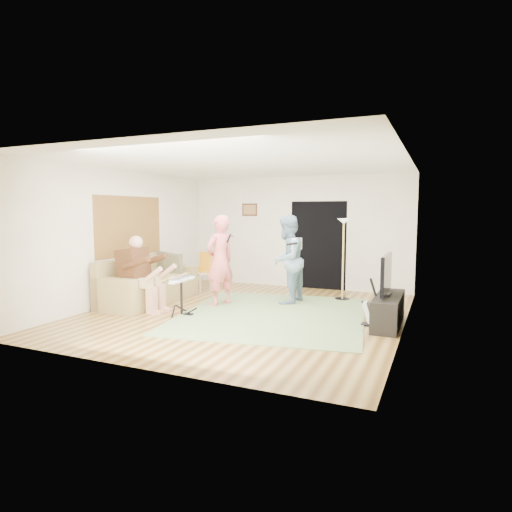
% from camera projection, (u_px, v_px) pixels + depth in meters
% --- Properties ---
extents(floor, '(6.00, 6.00, 0.00)m').
position_uv_depth(floor, '(245.00, 313.00, 7.82)').
color(floor, brown).
rests_on(floor, ground).
extents(walls, '(5.50, 6.00, 2.70)m').
position_uv_depth(walls, '(245.00, 240.00, 7.68)').
color(walls, silver).
rests_on(walls, floor).
extents(ceiling, '(6.00, 6.00, 0.00)m').
position_uv_depth(ceiling, '(244.00, 164.00, 7.54)').
color(ceiling, white).
rests_on(ceiling, walls).
extents(window_blinds, '(0.00, 2.05, 2.05)m').
position_uv_depth(window_blinds, '(130.00, 226.00, 8.93)').
color(window_blinds, olive).
rests_on(window_blinds, walls).
extents(doorway, '(2.10, 0.00, 2.10)m').
position_uv_depth(doorway, '(318.00, 245.00, 10.23)').
color(doorway, black).
rests_on(doorway, walls).
extents(picture_frame, '(0.42, 0.03, 0.32)m').
position_uv_depth(picture_frame, '(250.00, 210.00, 10.85)').
color(picture_frame, '#3F2314').
rests_on(picture_frame, walls).
extents(area_rug, '(3.73, 4.07, 0.02)m').
position_uv_depth(area_rug, '(272.00, 314.00, 7.72)').
color(area_rug, '#68824F').
rests_on(area_rug, floor).
extents(sofa, '(0.93, 2.26, 0.91)m').
position_uv_depth(sofa, '(146.00, 287.00, 8.79)').
color(sofa, '#9A844D').
rests_on(sofa, floor).
extents(drummer, '(0.92, 0.51, 1.41)m').
position_uv_depth(drummer, '(142.00, 282.00, 8.00)').
color(drummer, '#482814').
rests_on(drummer, sofa).
extents(drum_kit, '(0.38, 0.68, 0.69)m').
position_uv_depth(drum_kit, '(181.00, 298.00, 7.68)').
color(drum_kit, black).
rests_on(drum_kit, floor).
extents(singer, '(0.64, 0.77, 1.79)m').
position_uv_depth(singer, '(220.00, 260.00, 8.44)').
color(singer, '#D85E5E').
rests_on(singer, floor).
extents(microphone, '(0.06, 0.06, 0.24)m').
position_uv_depth(microphone, '(229.00, 238.00, 8.32)').
color(microphone, black).
rests_on(microphone, singer).
extents(guitarist, '(0.76, 0.93, 1.78)m').
position_uv_depth(guitarist, '(287.00, 260.00, 8.61)').
color(guitarist, '#6D8AA0').
rests_on(guitarist, floor).
extents(guitar_held, '(0.17, 0.61, 0.26)m').
position_uv_depth(guitar_held, '(297.00, 244.00, 8.50)').
color(guitar_held, white).
rests_on(guitar_held, guitarist).
extents(guitar_spare, '(0.28, 0.25, 0.79)m').
position_uv_depth(guitar_spare, '(369.00, 312.00, 6.98)').
color(guitar_spare, black).
rests_on(guitar_spare, floor).
extents(torchiere_lamp, '(0.31, 0.31, 1.71)m').
position_uv_depth(torchiere_lamp, '(343.00, 244.00, 8.92)').
color(torchiere_lamp, black).
rests_on(torchiere_lamp, floor).
extents(dining_chair, '(0.48, 0.50, 0.91)m').
position_uv_depth(dining_chair, '(201.00, 277.00, 10.00)').
color(dining_chair, tan).
rests_on(dining_chair, floor).
extents(tv_cabinet, '(0.40, 1.40, 0.50)m').
position_uv_depth(tv_cabinet, '(388.00, 310.00, 6.98)').
color(tv_cabinet, black).
rests_on(tv_cabinet, floor).
extents(television, '(0.06, 1.04, 0.63)m').
position_uv_depth(television, '(386.00, 274.00, 6.94)').
color(television, black).
rests_on(television, tv_cabinet).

